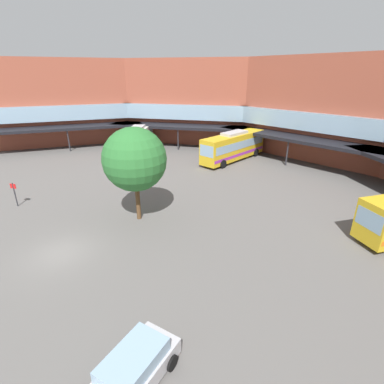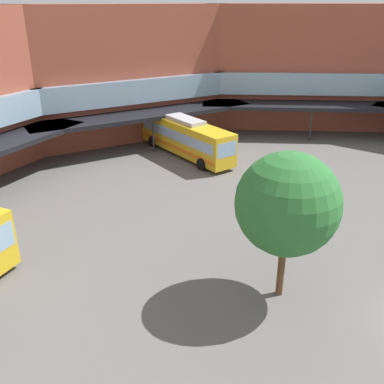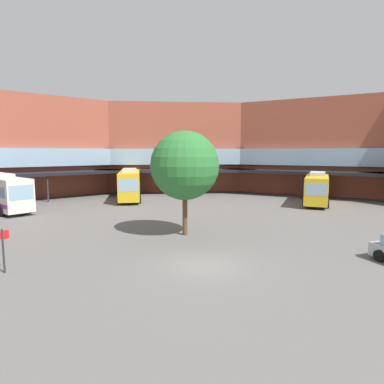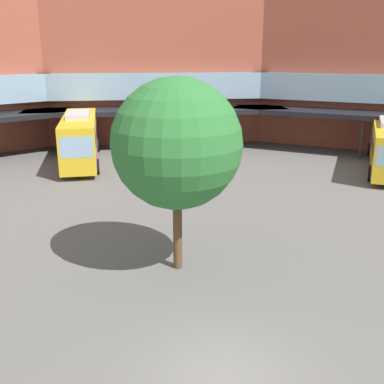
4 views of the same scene
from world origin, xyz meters
TOP-DOWN VIEW (x-y plane):
  - ground_plane at (0.00, 0.00)m, footprint 121.51×121.51m
  - station_building at (-0.00, 20.27)m, footprint 79.58×48.66m
  - bus_3 at (-13.53, 23.06)m, footprint 6.30×11.62m
  - plaza_tree at (-2.48, 6.26)m, footprint 4.98×4.98m

SIDE VIEW (x-z plane):
  - ground_plane at x=0.00m, z-range 0.00..0.00m
  - bus_3 at x=-13.53m, z-range 0.02..3.97m
  - plaza_tree at x=-2.48m, z-range 1.29..8.88m
  - station_building at x=0.00m, z-range -0.24..13.21m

